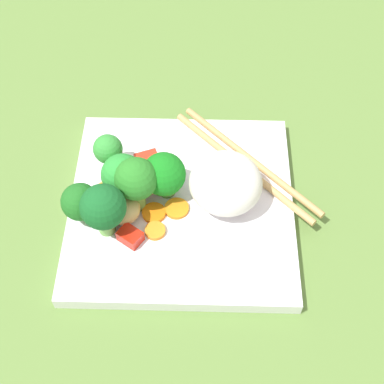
{
  "coord_description": "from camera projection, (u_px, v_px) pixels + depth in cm",
  "views": [
    {
      "loc": [
        0.45,
        -36.12,
        53.66
      ],
      "look_at": [
        1.65,
        -0.23,
        3.71
      ],
      "focal_mm": 51.59,
      "sensor_mm": 36.0,
      "label": 1
    }
  ],
  "objects": [
    {
      "name": "carrot_slice_4",
      "position": [
        151.0,
        231.0,
        0.61
      ],
      "size": [
        3.21,
        3.21,
        0.53
      ],
      "primitive_type": "cylinder",
      "rotation": [
        0.0,
        0.0,
        5.6
      ],
      "color": "orange",
      "rests_on": "square_plate"
    },
    {
      "name": "chicken_piece_1",
      "position": [
        142.0,
        181.0,
        0.63
      ],
      "size": [
        4.87,
        4.87,
        2.72
      ],
      "primitive_type": "ellipsoid",
      "rotation": [
        0.0,
        0.0,
        5.5
      ],
      "color": "tan",
      "rests_on": "square_plate"
    },
    {
      "name": "broccoli_floret_1",
      "position": [
        132.0,
        183.0,
        0.6
      ],
      "size": [
        4.81,
        4.81,
        6.83
      ],
      "color": "#659240",
      "rests_on": "square_plate"
    },
    {
      "name": "rice_mound",
      "position": [
        221.0,
        181.0,
        0.61
      ],
      "size": [
        10.7,
        10.57,
        6.32
      ],
      "primitive_type": "ellipsoid",
      "rotation": [
        0.0,
        0.0,
        1.15
      ],
      "color": "white",
      "rests_on": "square_plate"
    },
    {
      "name": "broccoli_floret_2",
      "position": [
        99.0,
        208.0,
        0.57
      ],
      "size": [
        4.95,
        4.95,
        7.03
      ],
      "color": "#74B252",
      "rests_on": "square_plate"
    },
    {
      "name": "square_plate",
      "position": [
        178.0,
        205.0,
        0.64
      ],
      "size": [
        26.98,
        26.98,
        1.71
      ],
      "primitive_type": "cube",
      "rotation": [
        0.0,
        0.0,
        -0.06
      ],
      "color": "white",
      "rests_on": "ground_plane"
    },
    {
      "name": "broccoli_floret_3",
      "position": [
        76.0,
        202.0,
        0.59
      ],
      "size": [
        4.17,
        4.17,
        5.26
      ],
      "color": "#6BA643",
      "rests_on": "square_plate"
    },
    {
      "name": "chopstick_pair",
      "position": [
        243.0,
        163.0,
        0.66
      ],
      "size": [
        16.36,
        18.26,
        0.81
      ],
      "rotation": [
        0.0,
        0.0,
        2.29
      ],
      "color": "tan",
      "rests_on": "square_plate"
    },
    {
      "name": "broccoli_floret_0",
      "position": [
        118.0,
        175.0,
        0.61
      ],
      "size": [
        4.82,
        4.82,
        5.83
      ],
      "color": "#559A38",
      "rests_on": "square_plate"
    },
    {
      "name": "ground_plane",
      "position": [
        178.0,
        214.0,
        0.65
      ],
      "size": [
        110.0,
        110.0,
        2.0
      ],
      "primitive_type": "cube",
      "color": "#5A7C39"
    },
    {
      "name": "pepper_chunk_1",
      "position": [
        126.0,
        236.0,
        0.6
      ],
      "size": [
        3.12,
        3.01,
        1.42
      ],
      "primitive_type": "cube",
      "rotation": [
        0.0,
        0.0,
        2.48
      ],
      "color": "red",
      "rests_on": "square_plate"
    },
    {
      "name": "carrot_slice_0",
      "position": [
        173.0,
        209.0,
        0.62
      ],
      "size": [
        3.67,
        3.67,
        0.42
      ],
      "primitive_type": "cylinder",
      "rotation": [
        0.0,
        0.0,
        5.87
      ],
      "color": "orange",
      "rests_on": "square_plate"
    },
    {
      "name": "chicken_piece_0",
      "position": [
        120.0,
        209.0,
        0.61
      ],
      "size": [
        3.84,
        4.08,
        2.61
      ],
      "primitive_type": "ellipsoid",
      "rotation": [
        0.0,
        0.0,
        4.75
      ],
      "color": "tan",
      "rests_on": "square_plate"
    },
    {
      "name": "carrot_slice_1",
      "position": [
        102.0,
        190.0,
        0.64
      ],
      "size": [
        2.6,
        2.6,
        0.62
      ],
      "primitive_type": "cylinder",
      "rotation": [
        0.0,
        0.0,
        1.22
      ],
      "color": "orange",
      "rests_on": "square_plate"
    },
    {
      "name": "pepper_chunk_0",
      "position": [
        145.0,
        163.0,
        0.66
      ],
      "size": [
        3.53,
        3.65,
        1.38
      ],
      "primitive_type": "cube",
      "rotation": [
        0.0,
        0.0,
        0.32
      ],
      "color": "red",
      "rests_on": "square_plate"
    },
    {
      "name": "carrot_slice_2",
      "position": [
        150.0,
        213.0,
        0.62
      ],
      "size": [
        3.32,
        3.32,
        0.45
      ],
      "primitive_type": "cylinder",
      "rotation": [
        0.0,
        0.0,
        4.44
      ],
      "color": "orange",
      "rests_on": "square_plate"
    },
    {
      "name": "broccoli_floret_5",
      "position": [
        160.0,
        175.0,
        0.61
      ],
      "size": [
        4.98,
        4.98,
        6.11
      ],
      "color": "#54903F",
      "rests_on": "square_plate"
    },
    {
      "name": "carrot_slice_3",
      "position": [
        105.0,
        203.0,
        0.63
      ],
      "size": [
        2.86,
        2.86,
        0.66
      ],
      "primitive_type": "cylinder",
      "rotation": [
        0.0,
        0.0,
        2.27
      ],
      "color": "orange",
      "rests_on": "square_plate"
    },
    {
      "name": "broccoli_floret_4",
      "position": [
        104.0,
        150.0,
        0.63
      ],
      "size": [
        3.43,
        3.43,
        5.48
      ],
      "color": "#71BE5A",
      "rests_on": "square_plate"
    }
  ]
}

